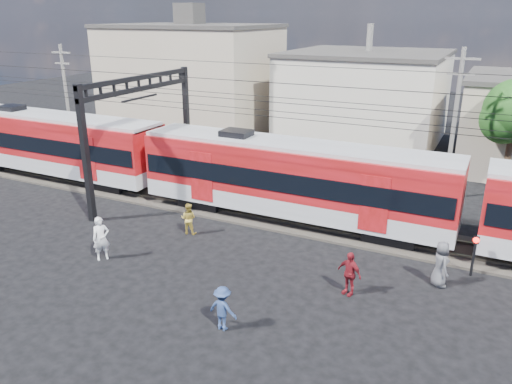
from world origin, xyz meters
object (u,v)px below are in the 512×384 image
pedestrian_a (101,238)px  crossing_signal (475,249)px  commuter_train (297,177)px  pedestrian_c (223,308)px

pedestrian_a → crossing_signal: (14.60, 5.49, 0.26)m
commuter_train → crossing_signal: (8.57, -2.10, -1.17)m
commuter_train → pedestrian_a: 9.80m
pedestrian_a → crossing_signal: bearing=-31.0°
pedestrian_a → crossing_signal: size_ratio=1.10×
commuter_train → pedestrian_c: (1.26, -9.76, -1.60)m
pedestrian_a → crossing_signal: pedestrian_a is taller
pedestrian_c → crossing_signal: bearing=-130.2°
crossing_signal → commuter_train: bearing=166.2°
pedestrian_c → crossing_signal: (7.31, 7.66, 0.43)m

